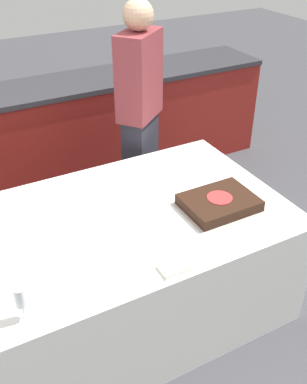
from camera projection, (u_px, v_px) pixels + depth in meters
name	position (u px, v px, depth m)	size (l,w,h in m)	color
ground_plane	(108.00, 316.00, 2.79)	(14.00, 14.00, 0.00)	#424247
back_counter	(27.00, 143.00, 3.76)	(4.40, 0.58, 0.92)	maroon
dining_table	(105.00, 273.00, 2.59)	(2.07, 1.15, 0.72)	white
cake	(219.00, 203.00, 2.50)	(0.44, 0.34, 0.07)	#B7B2AD
wine_glass	(21.00, 298.00, 1.79)	(0.06, 0.06, 0.17)	white
side_plate_near_cake	(177.00, 185.00, 2.71)	(0.20, 0.20, 0.00)	white
utensil_pile	(175.00, 267.00, 2.09)	(0.15, 0.10, 0.02)	white
person_cutting_cake	(140.00, 120.00, 3.15)	(0.40, 0.38, 1.68)	#282833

